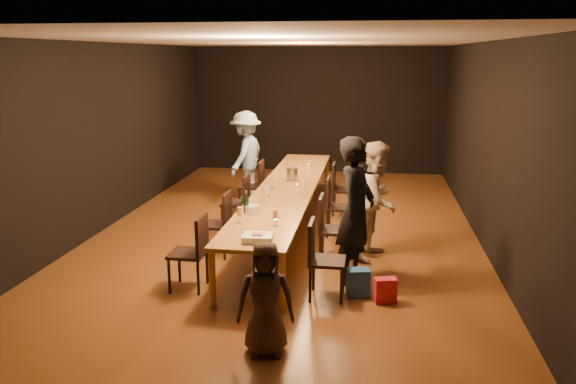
# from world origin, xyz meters

# --- Properties ---
(ground) EXTENTS (10.00, 10.00, 0.00)m
(ground) POSITION_xyz_m (0.00, 0.00, 0.00)
(ground) COLOR #452A11
(ground) RESTS_ON ground
(room_shell) EXTENTS (6.04, 10.04, 3.02)m
(room_shell) POSITION_xyz_m (0.00, 0.00, 2.08)
(room_shell) COLOR black
(room_shell) RESTS_ON ground
(table) EXTENTS (0.90, 6.00, 0.75)m
(table) POSITION_xyz_m (0.00, 0.00, 0.70)
(table) COLOR olive
(table) RESTS_ON ground
(chair_right_0) EXTENTS (0.42, 0.42, 0.93)m
(chair_right_0) POSITION_xyz_m (0.85, -2.40, 0.47)
(chair_right_0) COLOR black
(chair_right_0) RESTS_ON ground
(chair_right_1) EXTENTS (0.42, 0.42, 0.93)m
(chair_right_1) POSITION_xyz_m (0.85, -1.20, 0.47)
(chair_right_1) COLOR black
(chair_right_1) RESTS_ON ground
(chair_right_2) EXTENTS (0.42, 0.42, 0.93)m
(chair_right_2) POSITION_xyz_m (0.85, 0.00, 0.47)
(chair_right_2) COLOR black
(chair_right_2) RESTS_ON ground
(chair_right_3) EXTENTS (0.42, 0.42, 0.93)m
(chair_right_3) POSITION_xyz_m (0.85, 1.20, 0.47)
(chair_right_3) COLOR black
(chair_right_3) RESTS_ON ground
(chair_left_0) EXTENTS (0.42, 0.42, 0.93)m
(chair_left_0) POSITION_xyz_m (-0.85, -2.40, 0.47)
(chair_left_0) COLOR black
(chair_left_0) RESTS_ON ground
(chair_left_1) EXTENTS (0.42, 0.42, 0.93)m
(chair_left_1) POSITION_xyz_m (-0.85, -1.20, 0.47)
(chair_left_1) COLOR black
(chair_left_1) RESTS_ON ground
(chair_left_2) EXTENTS (0.42, 0.42, 0.93)m
(chair_left_2) POSITION_xyz_m (-0.85, 0.00, 0.47)
(chair_left_2) COLOR black
(chair_left_2) RESTS_ON ground
(chair_left_3) EXTENTS (0.42, 0.42, 0.93)m
(chair_left_3) POSITION_xyz_m (-0.85, 1.20, 0.47)
(chair_left_3) COLOR black
(chair_left_3) RESTS_ON ground
(woman_birthday) EXTENTS (0.62, 0.77, 1.85)m
(woman_birthday) POSITION_xyz_m (1.15, -1.85, 0.92)
(woman_birthday) COLOR black
(woman_birthday) RESTS_ON ground
(woman_tan) EXTENTS (0.87, 0.97, 1.65)m
(woman_tan) POSITION_xyz_m (1.41, -0.89, 0.82)
(woman_tan) COLOR beige
(woman_tan) RESTS_ON ground
(man_blue) EXTENTS (0.85, 1.22, 1.73)m
(man_blue) POSITION_xyz_m (-1.15, 2.13, 0.87)
(man_blue) COLOR #8CB0D8
(man_blue) RESTS_ON ground
(child) EXTENTS (0.60, 0.44, 1.12)m
(child) POSITION_xyz_m (0.38, -3.77, 0.56)
(child) COLOR #3B2A21
(child) RESTS_ON ground
(gift_bag_red) EXTENTS (0.28, 0.19, 0.30)m
(gift_bag_red) POSITION_xyz_m (1.53, -2.45, 0.15)
(gift_bag_red) COLOR red
(gift_bag_red) RESTS_ON ground
(gift_bag_blue) EXTENTS (0.30, 0.23, 0.34)m
(gift_bag_blue) POSITION_xyz_m (1.21, -2.32, 0.17)
(gift_bag_blue) COLOR #215392
(gift_bag_blue) RESTS_ON ground
(birthday_cake) EXTENTS (0.35, 0.29, 0.08)m
(birthday_cake) POSITION_xyz_m (0.08, -2.67, 0.79)
(birthday_cake) COLOR white
(birthday_cake) RESTS_ON table
(plate_stack) EXTENTS (0.24, 0.24, 0.11)m
(plate_stack) POSITION_xyz_m (-0.23, -1.57, 0.81)
(plate_stack) COLOR silver
(plate_stack) RESTS_ON table
(champagne_bottle) EXTENTS (0.10, 0.10, 0.31)m
(champagne_bottle) POSITION_xyz_m (-0.30, -1.58, 0.90)
(champagne_bottle) COLOR black
(champagne_bottle) RESTS_ON table
(ice_bucket) EXTENTS (0.24, 0.24, 0.20)m
(ice_bucket) POSITION_xyz_m (0.00, 0.58, 0.85)
(ice_bucket) COLOR #B2B3B7
(ice_bucket) RESTS_ON table
(wineglass_0) EXTENTS (0.06, 0.06, 0.21)m
(wineglass_0) POSITION_xyz_m (-0.28, -2.03, 0.85)
(wineglass_0) COLOR beige
(wineglass_0) RESTS_ON table
(wineglass_1) EXTENTS (0.06, 0.06, 0.21)m
(wineglass_1) POSITION_xyz_m (0.17, -2.06, 0.85)
(wineglass_1) COLOR beige
(wineglass_1) RESTS_ON table
(wineglass_2) EXTENTS (0.06, 0.06, 0.21)m
(wineglass_2) POSITION_xyz_m (-0.17, -0.80, 0.85)
(wineglass_2) COLOR silver
(wineglass_2) RESTS_ON table
(wineglass_3) EXTENTS (0.06, 0.06, 0.21)m
(wineglass_3) POSITION_xyz_m (0.31, -0.32, 0.85)
(wineglass_3) COLOR beige
(wineglass_3) RESTS_ON table
(wineglass_4) EXTENTS (0.06, 0.06, 0.21)m
(wineglass_4) POSITION_xyz_m (-0.19, 0.05, 0.85)
(wineglass_4) COLOR silver
(wineglass_4) RESTS_ON table
(wineglass_5) EXTENTS (0.06, 0.06, 0.21)m
(wineglass_5) POSITION_xyz_m (0.24, 1.23, 0.85)
(wineglass_5) COLOR silver
(wineglass_5) RESTS_ON table
(tealight_near) EXTENTS (0.05, 0.05, 0.03)m
(tealight_near) POSITION_xyz_m (0.15, -1.91, 0.77)
(tealight_near) COLOR #B2B7B2
(tealight_near) RESTS_ON table
(tealight_mid) EXTENTS (0.05, 0.05, 0.03)m
(tealight_mid) POSITION_xyz_m (0.15, 0.08, 0.77)
(tealight_mid) COLOR #B2B7B2
(tealight_mid) RESTS_ON table
(tealight_far) EXTENTS (0.05, 0.05, 0.03)m
(tealight_far) POSITION_xyz_m (0.15, 1.77, 0.77)
(tealight_far) COLOR #B2B7B2
(tealight_far) RESTS_ON table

